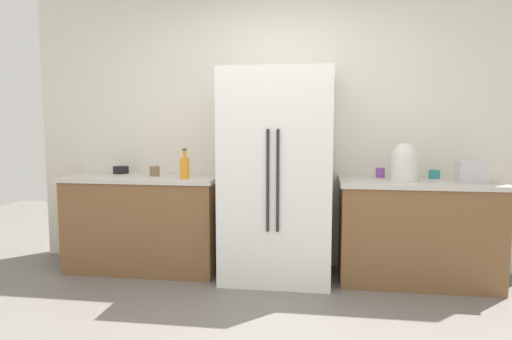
% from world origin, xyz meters
% --- Properties ---
extents(kitchen_back_panel, '(4.75, 0.10, 2.87)m').
position_xyz_m(kitchen_back_panel, '(0.00, 1.92, 1.43)').
color(kitchen_back_panel, silver).
rests_on(kitchen_back_panel, ground_plane).
extents(counter_left, '(1.42, 0.63, 0.88)m').
position_xyz_m(counter_left, '(-1.18, 1.56, 0.44)').
color(counter_left, brown).
rests_on(counter_left, ground_plane).
extents(counter_right, '(1.33, 0.63, 0.88)m').
position_xyz_m(counter_right, '(1.27, 1.56, 0.44)').
color(counter_right, brown).
rests_on(counter_right, ground_plane).
extents(refrigerator, '(0.94, 0.73, 1.83)m').
position_xyz_m(refrigerator, '(0.06, 1.50, 0.91)').
color(refrigerator, white).
rests_on(refrigerator, ground_plane).
extents(toaster, '(0.23, 0.17, 0.18)m').
position_xyz_m(toaster, '(1.67, 1.49, 0.97)').
color(toaster, silver).
rests_on(toaster, counter_right).
extents(rice_cooker, '(0.23, 0.23, 0.32)m').
position_xyz_m(rice_cooker, '(1.14, 1.50, 1.04)').
color(rice_cooker, silver).
rests_on(rice_cooker, counter_right).
extents(bottle_a, '(0.08, 0.08, 0.26)m').
position_xyz_m(bottle_a, '(-0.74, 1.40, 0.98)').
color(bottle_a, orange).
rests_on(bottle_a, counter_left).
extents(cup_a, '(0.09, 0.09, 0.09)m').
position_xyz_m(cup_a, '(-1.08, 1.55, 0.93)').
color(cup_a, brown).
rests_on(cup_a, counter_left).
extents(cup_b, '(0.10, 0.10, 0.07)m').
position_xyz_m(cup_b, '(1.43, 1.73, 0.92)').
color(cup_b, teal).
rests_on(cup_b, counter_right).
extents(cup_c, '(0.08, 0.08, 0.09)m').
position_xyz_m(cup_c, '(0.97, 1.73, 0.93)').
color(cup_c, purple).
rests_on(cup_c, counter_right).
extents(bowl_a, '(0.15, 0.15, 0.07)m').
position_xyz_m(bowl_a, '(-1.47, 1.70, 0.92)').
color(bowl_a, black).
rests_on(bowl_a, counter_left).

